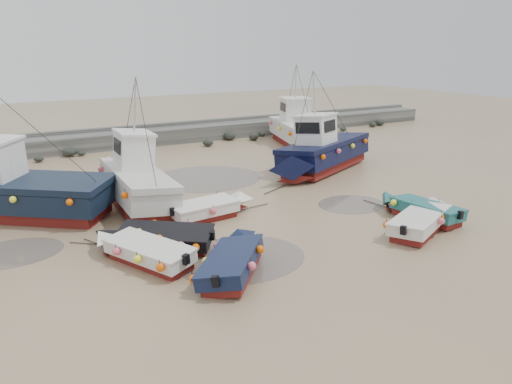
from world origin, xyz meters
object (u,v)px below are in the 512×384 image
at_px(cabin_boat_1, 132,179).
at_px(cabin_boat_2, 321,151).
at_px(dinghy_1, 236,258).
at_px(dinghy_2, 420,207).
at_px(dinghy_0, 143,248).
at_px(dinghy_3, 423,218).
at_px(dinghy_5, 210,206).
at_px(person, 88,217).
at_px(cabin_boat_0, 8,189).
at_px(cabin_boat_3, 296,127).
at_px(dinghy_4, 157,235).

relative_size(cabin_boat_1, cabin_boat_2, 0.95).
bearing_deg(dinghy_1, dinghy_2, 46.09).
xyz_separation_m(dinghy_1, cabin_boat_1, (-0.87, 9.39, 0.80)).
relative_size(dinghy_0, cabin_boat_1, 0.57).
xyz_separation_m(dinghy_3, dinghy_5, (-7.29, 6.00, 0.02)).
distance_m(dinghy_5, cabin_boat_1, 4.54).
height_order(dinghy_0, person, dinghy_0).
bearing_deg(dinghy_3, cabin_boat_0, -149.98).
height_order(cabin_boat_1, cabin_boat_2, same).
distance_m(dinghy_2, cabin_boat_3, 18.84).
distance_m(dinghy_2, dinghy_4, 11.92).
bearing_deg(person, cabin_boat_2, 150.42).
bearing_deg(dinghy_5, dinghy_2, 52.93).
bearing_deg(cabin_boat_3, dinghy_3, -92.08).
xyz_separation_m(dinghy_1, cabin_boat_2, (11.42, 10.27, 0.76)).
bearing_deg(dinghy_3, dinghy_1, -116.44).
xyz_separation_m(dinghy_5, cabin_boat_0, (-7.95, 4.89, 0.74)).
bearing_deg(dinghy_0, cabin_boat_2, 5.41).
distance_m(dinghy_0, dinghy_4, 1.30).
relative_size(dinghy_0, person, 3.05).
distance_m(cabin_boat_3, person, 21.24).
xyz_separation_m(dinghy_4, cabin_boat_3, (17.04, 15.40, 0.79)).
relative_size(dinghy_2, cabin_boat_1, 0.55).
xyz_separation_m(dinghy_4, dinghy_5, (3.34, 2.25, 0.01)).
height_order(dinghy_2, person, dinghy_2).
bearing_deg(cabin_boat_3, cabin_boat_0, -142.69).
distance_m(dinghy_1, cabin_boat_1, 9.47).
height_order(dinghy_4, cabin_boat_0, cabin_boat_0).
bearing_deg(dinghy_2, dinghy_1, 178.09).
xyz_separation_m(dinghy_2, dinghy_5, (-8.30, 4.88, 0.00)).
relative_size(dinghy_4, cabin_boat_0, 0.51).
xyz_separation_m(dinghy_4, cabin_boat_0, (-4.62, 7.15, 0.75)).
height_order(dinghy_0, cabin_boat_3, cabin_boat_3).
bearing_deg(cabin_boat_0, dinghy_0, -117.12).
bearing_deg(cabin_boat_2, dinghy_3, 141.67).
bearing_deg(dinghy_2, cabin_boat_2, 74.46).
distance_m(dinghy_2, cabin_boat_1, 13.82).
bearing_deg(dinghy_4, dinghy_2, -65.16).
bearing_deg(dinghy_0, cabin_boat_3, 18.68).
xyz_separation_m(cabin_boat_1, cabin_boat_3, (16.21, 9.44, -0.01)).
height_order(dinghy_1, cabin_boat_3, cabin_boat_3).
height_order(dinghy_0, dinghy_4, same).
xyz_separation_m(cabin_boat_2, person, (-14.70, -1.56, -1.31)).
relative_size(dinghy_5, cabin_boat_3, 0.53).
relative_size(dinghy_0, cabin_boat_3, 0.55).
bearing_deg(cabin_boat_1, dinghy_2, -36.14).
xyz_separation_m(dinghy_1, cabin_boat_3, (15.34, 18.84, 0.79)).
xyz_separation_m(dinghy_4, person, (-1.58, 5.27, -0.55)).
xyz_separation_m(dinghy_4, cabin_boat_2, (13.12, 6.83, 0.77)).
distance_m(dinghy_3, dinghy_4, 11.27).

